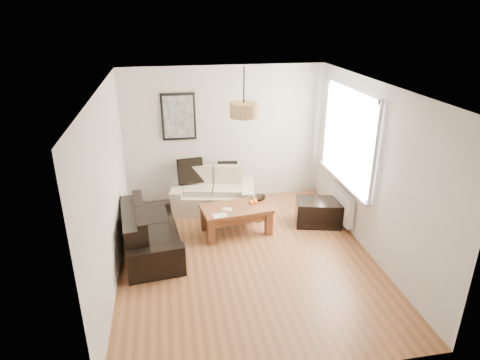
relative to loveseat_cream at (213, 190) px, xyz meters
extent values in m
plane|color=brown|center=(0.30, -1.78, -0.38)|extent=(4.50, 4.50, 0.00)
cube|color=white|center=(2.12, -0.98, 0.00)|extent=(0.10, 0.90, 0.52)
cylinder|color=tan|center=(0.30, -1.48, 1.85)|extent=(0.40, 0.40, 0.20)
cube|color=black|center=(1.75, -0.93, -0.16)|extent=(0.88, 0.67, 0.45)
cube|color=black|center=(-0.40, 0.19, 0.35)|extent=(0.48, 0.21, 0.47)
cube|color=black|center=(0.30, 0.19, 0.30)|extent=(0.38, 0.17, 0.37)
imported|color=black|center=(0.71, -0.73, 0.12)|extent=(0.25, 0.25, 0.06)
sphere|color=orange|center=(0.59, -0.86, 0.13)|extent=(0.07, 0.07, 0.06)
sphere|color=orange|center=(0.61, -0.86, 0.13)|extent=(0.09, 0.09, 0.09)
sphere|color=#FFA215|center=(0.54, -0.89, 0.13)|extent=(0.09, 0.09, 0.07)
cube|color=white|center=(-0.04, -1.20, 0.09)|extent=(0.24, 0.18, 0.01)
camera|label=1|loc=(-0.76, -7.08, 3.17)|focal=31.03mm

